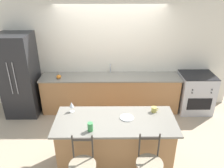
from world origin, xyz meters
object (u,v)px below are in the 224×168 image
pumpkin_decoration (59,77)px  refrigerator (20,75)px  tumbler_cup (90,127)px  oven_range (195,93)px  coffee_mug (154,109)px  dinner_plate (127,117)px  wine_glass (72,105)px

pumpkin_decoration → refrigerator: bearing=178.2°
refrigerator → tumbler_cup: 2.70m
oven_range → pumpkin_decoration: pumpkin_decoration is taller
coffee_mug → tumbler_cup: 1.16m
dinner_plate → coffee_mug: bearing=20.9°
coffee_mug → pumpkin_decoration: coffee_mug is taller
refrigerator → tumbler_cup: (1.80, -2.02, 0.04)m
wine_glass → pumpkin_decoration: (-0.54, 1.46, -0.12)m
tumbler_cup → pumpkin_decoration: tumbler_cup is taller
oven_range → coffee_mug: 2.10m
wine_glass → tumbler_cup: 0.64m
oven_range → pumpkin_decoration: 3.30m
coffee_mug → tumbler_cup: (-1.04, -0.51, 0.02)m
dinner_plate → wine_glass: size_ratio=1.25×
refrigerator → tumbler_cup: size_ratio=13.90×
dinner_plate → pumpkin_decoration: 2.22m
oven_range → wine_glass: bearing=-150.7°
oven_range → tumbler_cup: size_ratio=6.89×
wine_glass → coffee_mug: 1.40m
dinner_plate → pumpkin_decoration: (-1.46, 1.67, 0.00)m
refrigerator → dinner_plate: 2.91m
coffee_mug → pumpkin_decoration: 2.44m
tumbler_cup → pumpkin_decoration: (-0.90, 1.99, -0.06)m
refrigerator → wine_glass: bearing=-46.0°
dinner_plate → tumbler_cup: 0.66m
dinner_plate → coffee_mug: coffee_mug is taller
dinner_plate → wine_glass: bearing=167.6°
tumbler_cup → pumpkin_decoration: size_ratio=1.24×
dinner_plate → oven_range: bearing=43.9°
dinner_plate → coffee_mug: (0.48, 0.18, 0.04)m
refrigerator → coffee_mug: 3.22m
refrigerator → coffee_mug: refrigerator is taller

